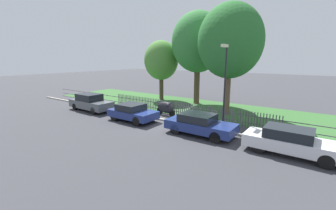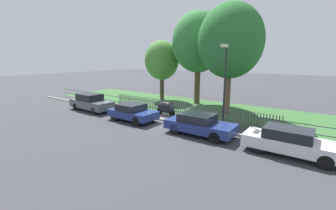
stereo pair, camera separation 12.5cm
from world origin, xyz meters
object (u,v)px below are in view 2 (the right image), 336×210
object	(u,v)px
parked_car_black_saloon	(132,112)
street_lamp	(224,77)
parked_car_silver_hatchback	(91,102)
tree_behind_motorcycle	(198,42)
parked_car_navy_estate	(199,124)
covered_motorcycle	(166,107)
tree_nearest_kerb	(162,61)
tree_mid_park	(230,41)
parked_car_red_compact	(291,142)

from	to	relation	value
parked_car_black_saloon	street_lamp	bearing A→B (deg)	17.80
parked_car_silver_hatchback	tree_behind_motorcycle	distance (m)	11.75
parked_car_navy_estate	street_lamp	bearing A→B (deg)	68.51
parked_car_black_saloon	covered_motorcycle	world-z (taller)	parked_car_black_saloon
parked_car_navy_estate	tree_nearest_kerb	world-z (taller)	tree_nearest_kerb
parked_car_navy_estate	tree_mid_park	size ratio (longest dim) A/B	0.48
parked_car_navy_estate	tree_nearest_kerb	xyz separation A→B (m)	(-9.19, 8.23, 3.69)
parked_car_silver_hatchback	parked_car_navy_estate	xyz separation A→B (m)	(11.03, -0.12, -0.07)
tree_behind_motorcycle	street_lamp	bearing A→B (deg)	-50.16
covered_motorcycle	tree_behind_motorcycle	distance (m)	8.07
parked_car_navy_estate	tree_mid_park	bearing A→B (deg)	94.86
parked_car_silver_hatchback	tree_behind_motorcycle	size ratio (longest dim) A/B	0.49
covered_motorcycle	street_lamp	bearing A→B (deg)	-3.70
covered_motorcycle	tree_nearest_kerb	size ratio (longest dim) A/B	0.29
parked_car_silver_hatchback	tree_mid_park	world-z (taller)	tree_mid_park
tree_behind_motorcycle	street_lamp	distance (m)	9.07
parked_car_silver_hatchback	tree_mid_park	xyz separation A→B (m)	(10.44, 5.85, 5.20)
parked_car_black_saloon	covered_motorcycle	size ratio (longest dim) A/B	1.99
tree_mid_park	street_lamp	size ratio (longest dim) A/B	1.63
parked_car_navy_estate	tree_mid_park	distance (m)	7.99
parked_car_black_saloon	tree_nearest_kerb	world-z (taller)	tree_nearest_kerb
parked_car_silver_hatchback	tree_mid_park	size ratio (longest dim) A/B	0.50
covered_motorcycle	parked_car_navy_estate	bearing A→B (deg)	-26.01
parked_car_silver_hatchback	parked_car_black_saloon	size ratio (longest dim) A/B	1.20
parked_car_silver_hatchback	tree_nearest_kerb	distance (m)	9.06
parked_car_navy_estate	covered_motorcycle	bearing A→B (deg)	148.87
parked_car_navy_estate	parked_car_red_compact	world-z (taller)	parked_car_red_compact
parked_car_silver_hatchback	covered_motorcycle	world-z (taller)	parked_car_silver_hatchback
parked_car_navy_estate	tree_nearest_kerb	size ratio (longest dim) A/B	0.65
parked_car_navy_estate	parked_car_red_compact	xyz separation A→B (m)	(5.02, -0.07, 0.01)
tree_behind_motorcycle	tree_mid_park	world-z (taller)	tree_behind_motorcycle
parked_car_silver_hatchback	covered_motorcycle	xyz separation A→B (m)	(6.60, 2.47, -0.06)
parked_car_black_saloon	tree_mid_park	xyz separation A→B (m)	(4.99, 6.12, 5.28)
parked_car_black_saloon	tree_behind_motorcycle	distance (m)	10.28
parked_car_red_compact	covered_motorcycle	xyz separation A→B (m)	(-9.46, 2.66, -0.00)
tree_nearest_kerb	tree_mid_park	bearing A→B (deg)	-14.67
parked_car_silver_hatchback	parked_car_red_compact	bearing A→B (deg)	0.37
parked_car_black_saloon	tree_mid_park	bearing A→B (deg)	50.83
parked_car_navy_estate	tree_mid_park	world-z (taller)	tree_mid_park
covered_motorcycle	tree_mid_park	xyz separation A→B (m)	(3.84, 3.38, 5.26)
parked_car_navy_estate	tree_behind_motorcycle	bearing A→B (deg)	118.82
parked_car_red_compact	tree_behind_motorcycle	xyz separation A→B (m)	(-9.87, 8.59, 5.46)
covered_motorcycle	tree_behind_motorcycle	size ratio (longest dim) A/B	0.20
tree_nearest_kerb	street_lamp	world-z (taller)	tree_nearest_kerb
tree_behind_motorcycle	tree_nearest_kerb	bearing A→B (deg)	-176.08
covered_motorcycle	street_lamp	distance (m)	5.89
parked_car_navy_estate	covered_motorcycle	world-z (taller)	parked_car_navy_estate
parked_car_navy_estate	parked_car_silver_hatchback	bearing A→B (deg)	178.57
covered_motorcycle	tree_nearest_kerb	bearing A→B (deg)	134.52
parked_car_black_saloon	parked_car_navy_estate	distance (m)	5.59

